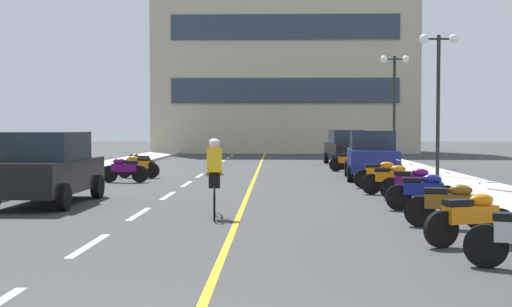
% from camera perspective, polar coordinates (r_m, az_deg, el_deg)
% --- Properties ---
extents(ground_plane, '(140.00, 140.00, 0.00)m').
position_cam_1_polar(ground_plane, '(25.82, -0.66, -2.07)').
color(ground_plane, '#38383A').
extents(curb_left, '(2.40, 72.00, 0.12)m').
position_cam_1_polar(curb_left, '(29.95, -14.33, -1.44)').
color(curb_left, '#B7B2A8').
rests_on(curb_left, ground).
extents(curb_right, '(2.40, 72.00, 0.12)m').
position_cam_1_polar(curb_right, '(29.44, 13.73, -1.49)').
color(curb_right, '#B7B2A8').
rests_on(curb_right, ground).
extents(lane_dash_1, '(0.14, 2.20, 0.01)m').
position_cam_1_polar(lane_dash_1, '(11.32, -14.07, -7.62)').
color(lane_dash_1, silver).
rests_on(lane_dash_1, ground).
extents(lane_dash_2, '(0.14, 2.20, 0.01)m').
position_cam_1_polar(lane_dash_2, '(15.16, -9.96, -5.10)').
color(lane_dash_2, silver).
rests_on(lane_dash_2, ground).
extents(lane_dash_3, '(0.14, 2.20, 0.01)m').
position_cam_1_polar(lane_dash_3, '(19.07, -7.54, -3.59)').
color(lane_dash_3, silver).
rests_on(lane_dash_3, ground).
extents(lane_dash_4, '(0.14, 2.20, 0.01)m').
position_cam_1_polar(lane_dash_4, '(23.01, -5.95, -2.60)').
color(lane_dash_4, silver).
rests_on(lane_dash_4, ground).
extents(lane_dash_5, '(0.14, 2.20, 0.01)m').
position_cam_1_polar(lane_dash_5, '(26.97, -4.82, -1.89)').
color(lane_dash_5, silver).
rests_on(lane_dash_5, ground).
extents(lane_dash_6, '(0.14, 2.20, 0.01)m').
position_cam_1_polar(lane_dash_6, '(30.94, -3.99, -1.36)').
color(lane_dash_6, silver).
rests_on(lane_dash_6, ground).
extents(lane_dash_7, '(0.14, 2.20, 0.01)m').
position_cam_1_polar(lane_dash_7, '(34.92, -3.34, -0.96)').
color(lane_dash_7, silver).
rests_on(lane_dash_7, ground).
extents(lane_dash_8, '(0.14, 2.20, 0.01)m').
position_cam_1_polar(lane_dash_8, '(38.90, -2.83, -0.64)').
color(lane_dash_8, silver).
rests_on(lane_dash_8, ground).
extents(lane_dash_9, '(0.14, 2.20, 0.01)m').
position_cam_1_polar(lane_dash_9, '(42.88, -2.41, -0.37)').
color(lane_dash_9, silver).
rests_on(lane_dash_9, ground).
extents(lane_dash_10, '(0.14, 2.20, 0.01)m').
position_cam_1_polar(lane_dash_10, '(46.87, -2.07, -0.15)').
color(lane_dash_10, silver).
rests_on(lane_dash_10, ground).
extents(lane_dash_11, '(0.14, 2.20, 0.01)m').
position_cam_1_polar(lane_dash_11, '(50.86, -1.78, 0.03)').
color(lane_dash_11, silver).
rests_on(lane_dash_11, ground).
extents(centre_line_yellow, '(0.12, 66.00, 0.01)m').
position_cam_1_polar(centre_line_yellow, '(28.81, 0.08, -1.62)').
color(centre_line_yellow, gold).
rests_on(centre_line_yellow, ground).
extents(office_building, '(20.18, 7.96, 15.67)m').
position_cam_1_polar(office_building, '(53.98, 2.42, 8.48)').
color(office_building, '#BCAD93').
rests_on(office_building, ground).
extents(street_lamp_mid, '(1.46, 0.36, 5.33)m').
position_cam_1_polar(street_lamp_mid, '(26.18, 15.32, 6.66)').
color(street_lamp_mid, black).
rests_on(street_lamp_mid, curb_right).
extents(street_lamp_far, '(1.46, 0.36, 5.49)m').
position_cam_1_polar(street_lamp_far, '(34.84, 11.74, 5.73)').
color(street_lamp_far, black).
rests_on(street_lamp_far, curb_right).
extents(parked_car_near, '(1.98, 4.23, 1.82)m').
position_cam_1_polar(parked_car_near, '(17.59, -17.33, -1.18)').
color(parked_car_near, black).
rests_on(parked_car_near, ground).
extents(parked_car_mid, '(2.16, 4.31, 1.82)m').
position_cam_1_polar(parked_car_mid, '(25.40, 9.86, -0.10)').
color(parked_car_mid, black).
rests_on(parked_car_mid, ground).
extents(parked_car_far, '(2.14, 4.30, 1.82)m').
position_cam_1_polar(parked_car_far, '(35.24, 7.70, 0.54)').
color(parked_car_far, black).
rests_on(parked_car_far, ground).
extents(motorcycle_2, '(1.63, 0.81, 0.92)m').
position_cam_1_polar(motorcycle_2, '(11.40, 17.92, -5.20)').
color(motorcycle_2, black).
rests_on(motorcycle_2, ground).
extents(motorcycle_3, '(1.64, 0.78, 0.92)m').
position_cam_1_polar(motorcycle_3, '(13.25, 16.25, -4.16)').
color(motorcycle_3, black).
rests_on(motorcycle_3, ground).
extents(motorcycle_4, '(1.70, 0.60, 0.92)m').
position_cam_1_polar(motorcycle_4, '(15.88, 14.12, -3.10)').
color(motorcycle_4, black).
rests_on(motorcycle_4, ground).
extents(motorcycle_5, '(1.66, 0.72, 0.92)m').
position_cam_1_polar(motorcycle_5, '(18.13, 13.25, -2.44)').
color(motorcycle_5, black).
rests_on(motorcycle_5, ground).
extents(motorcycle_6, '(1.70, 0.60, 0.92)m').
position_cam_1_polar(motorcycle_6, '(19.55, 11.50, -2.09)').
color(motorcycle_6, black).
rests_on(motorcycle_6, ground).
extents(motorcycle_7, '(1.70, 0.60, 0.92)m').
position_cam_1_polar(motorcycle_7, '(21.52, 10.62, -1.70)').
color(motorcycle_7, black).
rests_on(motorcycle_7, ground).
extents(motorcycle_8, '(1.70, 0.60, 0.92)m').
position_cam_1_polar(motorcycle_8, '(23.93, -11.19, -1.31)').
color(motorcycle_8, black).
rests_on(motorcycle_8, ground).
extents(motorcycle_9, '(1.69, 0.60, 0.92)m').
position_cam_1_polar(motorcycle_9, '(25.95, -10.07, -1.04)').
color(motorcycle_9, black).
rests_on(motorcycle_9, ground).
extents(motorcycle_10, '(1.64, 0.80, 0.92)m').
position_cam_1_polar(motorcycle_10, '(28.06, -10.06, -0.80)').
color(motorcycle_10, black).
rests_on(motorcycle_10, ground).
extents(motorcycle_11, '(1.70, 0.60, 0.92)m').
position_cam_1_polar(motorcycle_11, '(29.69, 7.93, -0.62)').
color(motorcycle_11, black).
rests_on(motorcycle_11, ground).
extents(motorcycle_12, '(1.70, 0.60, 0.92)m').
position_cam_1_polar(motorcycle_12, '(31.26, 8.33, -0.48)').
color(motorcycle_12, black).
rests_on(motorcycle_12, ground).
extents(cyclist_rider, '(0.42, 1.77, 1.71)m').
position_cam_1_polar(cyclist_rider, '(14.33, -3.58, -1.94)').
color(cyclist_rider, black).
rests_on(cyclist_rider, ground).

